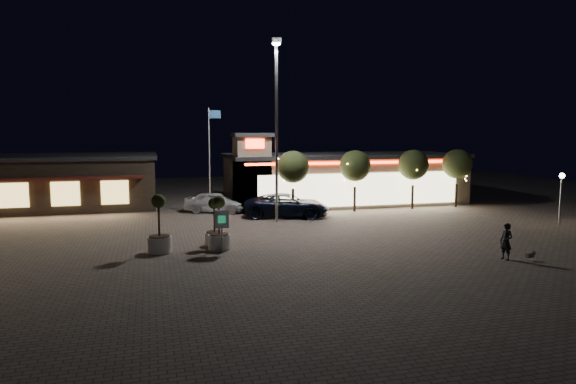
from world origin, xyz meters
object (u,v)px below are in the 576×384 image
object	(u,v)px
pickup_truck	(287,205)
pedestrian	(506,242)
planter_mid	(219,233)
white_sedan	(215,202)
valet_sign	(222,223)
planter_left	(159,234)

from	to	relation	value
pickup_truck	pedestrian	size ratio (longest dim) A/B	3.45
pickup_truck	planter_mid	distance (m)	10.95
white_sedan	valet_sign	world-z (taller)	valet_sign
white_sedan	planter_mid	xyz separation A→B (m)	(-1.36, -12.56, 0.08)
valet_sign	white_sedan	bearing A→B (deg)	84.36
planter_mid	valet_sign	xyz separation A→B (m)	(0.05, -0.77, 0.66)
pedestrian	valet_sign	xyz separation A→B (m)	(-13.11, 5.14, 0.64)
white_sedan	planter_left	size ratio (longest dim) A/B	1.55
pickup_truck	valet_sign	bearing A→B (deg)	165.16
valet_sign	pickup_truck	bearing A→B (deg)	58.23
pedestrian	white_sedan	bearing A→B (deg)	-161.35
pickup_truck	white_sedan	size ratio (longest dim) A/B	1.31
planter_left	pedestrian	bearing A→B (deg)	-20.16
white_sedan	valet_sign	bearing A→B (deg)	-161.82
pedestrian	planter_left	size ratio (longest dim) A/B	0.59
valet_sign	planter_left	bearing A→B (deg)	165.33
planter_left	valet_sign	world-z (taller)	planter_left
white_sedan	planter_left	distance (m)	13.28
valet_sign	pedestrian	bearing A→B (deg)	-21.41
pickup_truck	planter_mid	world-z (taller)	planter_mid
planter_left	planter_mid	xyz separation A→B (m)	(3.07, -0.04, -0.06)
white_sedan	planter_left	bearing A→B (deg)	-175.66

